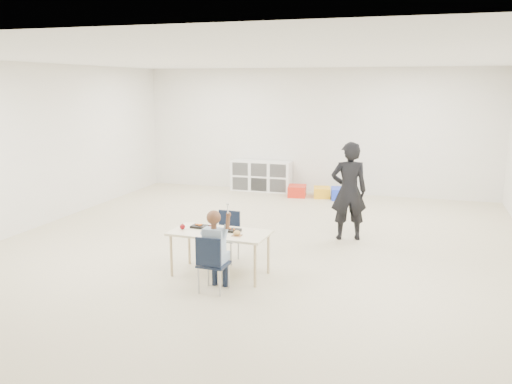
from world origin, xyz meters
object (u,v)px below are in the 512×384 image
(table, at_px, (220,253))
(adult, at_px, (349,191))
(chair_near, at_px, (214,263))
(cubby_shelf, at_px, (261,176))
(child, at_px, (213,247))

(table, distance_m, adult, 2.60)
(chair_near, relative_size, adult, 0.44)
(chair_near, height_order, cubby_shelf, cubby_shelf)
(cubby_shelf, bearing_deg, adult, -54.30)
(chair_near, distance_m, adult, 3.00)
(table, relative_size, child, 1.18)
(table, xyz_separation_m, chair_near, (0.12, -0.54, 0.05))
(table, height_order, adult, adult)
(child, bearing_deg, chair_near, 0.00)
(child, bearing_deg, cubby_shelf, 103.98)
(child, height_order, cubby_shelf, child)
(cubby_shelf, bearing_deg, table, -78.86)
(table, distance_m, child, 0.61)
(chair_near, relative_size, child, 0.63)
(child, height_order, adult, adult)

